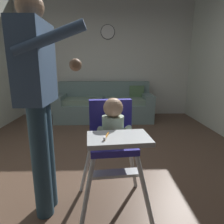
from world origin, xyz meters
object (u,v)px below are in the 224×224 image
object	(u,v)px
couch	(104,105)
wall_clock	(108,32)
adult_standing	(39,99)
high_chair	(113,134)

from	to	relation	value
couch	wall_clock	size ratio (longest dim) A/B	6.42
couch	adult_standing	bearing A→B (deg)	-8.87
adult_standing	wall_clock	distance (m)	3.61
couch	high_chair	bearing A→B (deg)	2.01
high_chair	wall_clock	world-z (taller)	wall_clock
high_chair	adult_standing	size ratio (longest dim) A/B	0.58
couch	high_chair	size ratio (longest dim) A/B	2.20
couch	adult_standing	xyz separation A→B (m)	(-0.46, -2.93, 0.64)
couch	high_chair	distance (m)	2.97
couch	high_chair	xyz separation A→B (m)	(0.10, -2.95, 0.35)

